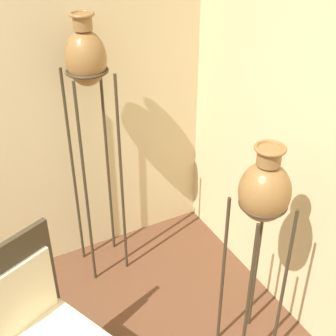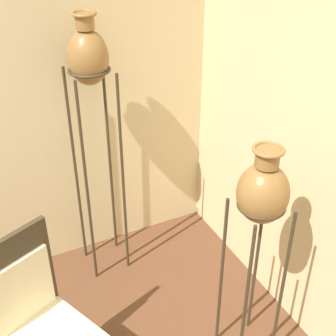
% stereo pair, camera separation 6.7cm
% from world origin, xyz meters
% --- Properties ---
extents(vase_stand_tall, '(0.28, 0.28, 1.90)m').
position_xyz_m(vase_stand_tall, '(1.04, 1.75, 1.56)').
color(vase_stand_tall, '#382D1E').
rests_on(vase_stand_tall, ground_plane).
extents(vase_stand_medium, '(0.27, 0.27, 1.46)m').
position_xyz_m(vase_stand_medium, '(1.55, 0.61, 1.16)').
color(vase_stand_medium, '#382D1E').
rests_on(vase_stand_medium, ground_plane).
extents(chair, '(0.64, 0.64, 1.08)m').
position_xyz_m(chair, '(0.37, 0.85, 0.60)').
color(chair, '#382D1E').
rests_on(chair, ground_plane).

